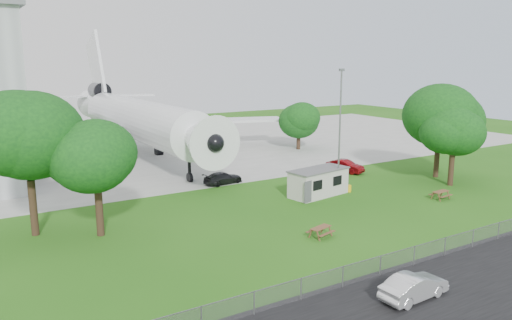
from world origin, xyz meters
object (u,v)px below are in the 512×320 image
airliner (135,118)px  picnic_west (320,237)px  car_centre_sedan (414,287)px  picnic_east (440,199)px  site_cabin (318,182)px

airliner → picnic_west: airliner is taller
car_centre_sedan → picnic_east: bearing=-58.0°
picnic_east → picnic_west: bearing=-177.8°
site_cabin → airliner: bearing=106.1°
airliner → picnic_east: bearing=-64.2°
airliner → picnic_east: (17.39, -36.02, -5.27)m
airliner → picnic_west: bearing=-88.2°
site_cabin → picnic_east: (9.03, -7.09, -1.31)m
picnic_west → car_centre_sedan: bearing=-114.6°
site_cabin → picnic_east: site_cabin is taller
airliner → car_centre_sedan: bearing=-90.7°
picnic_west → picnic_east: (16.18, 2.10, 0.00)m
airliner → picnic_east: airliner is taller
site_cabin → car_centre_sedan: site_cabin is taller
picnic_west → picnic_east: same height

